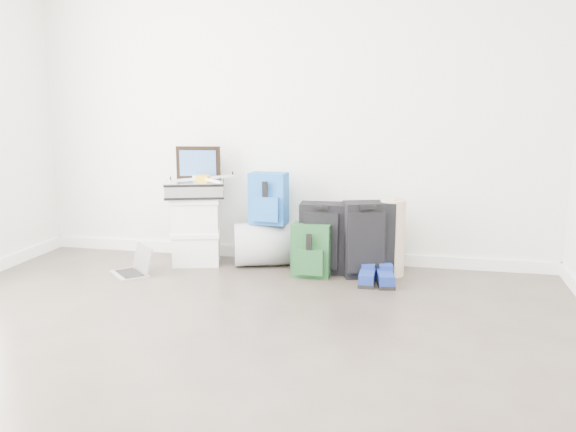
% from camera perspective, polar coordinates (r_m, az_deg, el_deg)
% --- Properties ---
extents(ground, '(5.00, 5.00, 0.00)m').
position_cam_1_polar(ground, '(3.14, -10.02, -15.60)').
color(ground, '#392E29').
rests_on(ground, ground).
extents(room_envelope, '(4.52, 5.02, 2.71)m').
position_cam_1_polar(room_envelope, '(2.85, -11.08, 17.36)').
color(room_envelope, silver).
rests_on(room_envelope, ground).
extents(boxes_stack, '(0.48, 0.43, 0.58)m').
position_cam_1_polar(boxes_stack, '(5.24, -8.60, -1.34)').
color(boxes_stack, silver).
rests_on(boxes_stack, ground).
extents(briefcase, '(0.56, 0.48, 0.14)m').
position_cam_1_polar(briefcase, '(5.18, -8.71, 2.49)').
color(briefcase, '#B2B2B7').
rests_on(briefcase, boxes_stack).
extents(painting, '(0.38, 0.08, 0.28)m').
position_cam_1_polar(painting, '(5.24, -8.40, 4.93)').
color(painting, black).
rests_on(painting, briefcase).
extents(drone, '(0.47, 0.47, 0.05)m').
position_cam_1_polar(drone, '(5.12, -7.99, 3.50)').
color(drone, gold).
rests_on(drone, briefcase).
extents(duffel_bag, '(0.67, 0.54, 0.36)m').
position_cam_1_polar(duffel_bag, '(5.17, -1.75, -2.63)').
color(duffel_bag, gray).
rests_on(duffel_bag, ground).
extents(blue_backpack, '(0.31, 0.24, 0.43)m').
position_cam_1_polar(blue_backpack, '(5.06, -1.86, 1.56)').
color(blue_backpack, '#184C9D').
rests_on(blue_backpack, duffel_bag).
extents(large_suitcase, '(0.38, 0.26, 0.57)m').
position_cam_1_polar(large_suitcase, '(4.93, 3.27, -2.07)').
color(large_suitcase, black).
rests_on(large_suitcase, ground).
extents(green_backpack, '(0.30, 0.22, 0.42)m').
position_cam_1_polar(green_backpack, '(4.83, 2.19, -3.32)').
color(green_backpack, '#153C1D').
rests_on(green_backpack, ground).
extents(carry_on, '(0.43, 0.35, 0.60)m').
position_cam_1_polar(carry_on, '(4.85, 7.49, -2.20)').
color(carry_on, black).
rests_on(carry_on, ground).
extents(shoes, '(0.28, 0.32, 0.10)m').
position_cam_1_polar(shoes, '(4.71, 8.25, -5.74)').
color(shoes, black).
rests_on(shoes, ground).
extents(rolled_rug, '(0.20, 0.20, 0.61)m').
position_cam_1_polar(rolled_rug, '(4.91, 9.72, -2.04)').
color(rolled_rug, tan).
rests_on(rolled_rug, ground).
extents(laptop, '(0.40, 0.40, 0.23)m').
position_cam_1_polar(laptop, '(5.07, -14.14, -4.69)').
color(laptop, silver).
rests_on(laptop, ground).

